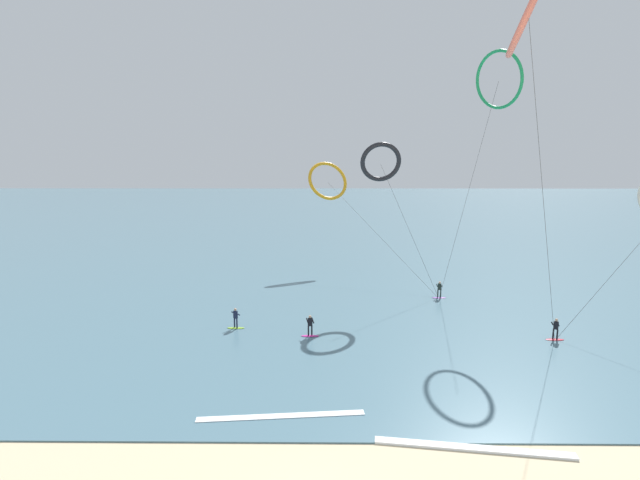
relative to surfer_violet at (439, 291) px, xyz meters
The scene contains 11 objects.
sea_water 77.00m from the surfer_violet, 98.76° to the left, with size 400.00×200.00×0.08m, color slate.
surfer_violet is the anchor object (origin of this frame).
surfer_magenta 16.12m from the surfer_violet, 140.73° to the right, with size 1.40×0.66×1.70m.
surfer_crimson 12.41m from the surfer_violet, 60.18° to the right, with size 1.40×0.72×1.70m.
surfer_lime 20.44m from the surfer_violet, 155.33° to the right, with size 1.40×0.72×1.70m.
kite_amber 20.91m from the surfer_violet, 126.81° to the left, with size 13.93×16.98×13.40m.
kite_charcoal 13.93m from the surfer_violet, behind, with size 8.05×1.92×15.30m.
kite_emerald 20.25m from the surfer_violet, 14.53° to the right, with size 5.98×5.09×23.18m.
kite_coral 26.75m from the surfer_violet, 90.07° to the right, with size 8.02×8.69×24.17m.
wave_crest_near 24.65m from the surfer_violet, 100.00° to the right, with size 9.31×0.50×0.12m, color white.
wave_crest_mid 25.59m from the surfer_violet, 122.33° to the right, with size 8.97×0.50×0.12m, color white.
Camera 1 is at (0.33, -14.48, 13.63)m, focal length 26.05 mm.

